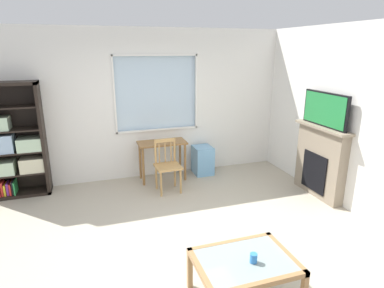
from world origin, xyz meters
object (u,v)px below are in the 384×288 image
(fireplace, at_px, (320,161))
(bookshelf, at_px, (14,146))
(tv, at_px, (325,109))
(plastic_drawer_unit, at_px, (203,160))
(wooden_chair, at_px, (167,165))
(coffee_table, at_px, (245,265))
(sippy_cup, at_px, (254,258))
(desk_under_window, at_px, (162,149))

(fireplace, bearing_deg, bookshelf, 161.71)
(fireplace, xyz_separation_m, tv, (-0.02, -0.00, 0.86))
(bookshelf, relative_size, tv, 1.97)
(bookshelf, bearing_deg, fireplace, -18.29)
(fireplace, bearing_deg, plastic_drawer_unit, 134.79)
(wooden_chair, height_order, coffee_table, wooden_chair)
(wooden_chair, xyz_separation_m, fireplace, (2.34, -0.94, 0.13))
(bookshelf, relative_size, plastic_drawer_unit, 3.44)
(sippy_cup, bearing_deg, tv, 39.86)
(bookshelf, relative_size, fireplace, 1.59)
(bookshelf, xyz_separation_m, tv, (4.73, -1.57, 0.60))
(desk_under_window, bearing_deg, wooden_chair, -93.50)
(wooden_chair, bearing_deg, bookshelf, 165.42)
(tv, bearing_deg, desk_under_window, 147.56)
(tv, relative_size, coffee_table, 1.01)
(bookshelf, xyz_separation_m, sippy_cup, (2.54, -3.39, -0.35))
(plastic_drawer_unit, bearing_deg, desk_under_window, -176.49)
(bookshelf, height_order, sippy_cup, bookshelf)
(plastic_drawer_unit, xyz_separation_m, sippy_cup, (-0.71, -3.33, 0.23))
(bookshelf, relative_size, coffee_table, 2.00)
(coffee_table, height_order, sippy_cup, sippy_cup)
(tv, bearing_deg, fireplace, 0.00)
(desk_under_window, bearing_deg, fireplace, -32.23)
(bookshelf, height_order, wooden_chair, bookshelf)
(desk_under_window, distance_m, coffee_table, 3.23)
(tv, height_order, coffee_table, tv)
(bookshelf, bearing_deg, wooden_chair, -14.58)
(desk_under_window, relative_size, tv, 0.92)
(wooden_chair, distance_m, coffee_table, 2.71)
(wooden_chair, xyz_separation_m, coffee_table, (0.08, -2.71, -0.07))
(bookshelf, bearing_deg, plastic_drawer_unit, -1.07)
(coffee_table, bearing_deg, plastic_drawer_unit, 76.86)
(sippy_cup, bearing_deg, coffee_table, 133.56)
(sippy_cup, bearing_deg, plastic_drawer_unit, 78.00)
(tv, distance_m, coffee_table, 3.05)
(coffee_table, distance_m, sippy_cup, 0.14)
(fireplace, height_order, sippy_cup, fireplace)
(wooden_chair, xyz_separation_m, tv, (2.33, -0.94, 0.99))
(bookshelf, relative_size, desk_under_window, 2.15)
(bookshelf, relative_size, sippy_cup, 20.91)
(wooden_chair, relative_size, plastic_drawer_unit, 1.65)
(tv, xyz_separation_m, coffee_table, (-2.24, -1.77, -1.06))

